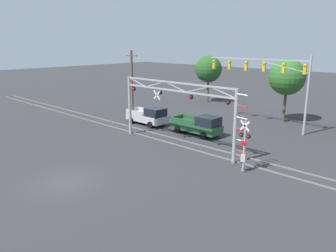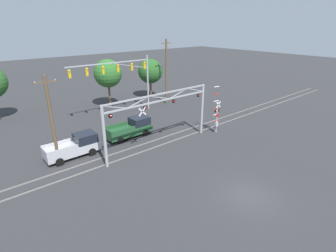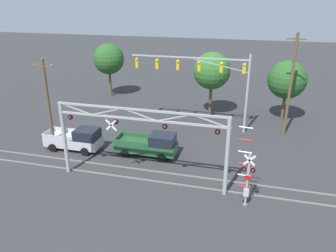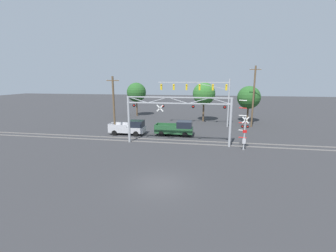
{
  "view_description": "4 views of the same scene",
  "coord_description": "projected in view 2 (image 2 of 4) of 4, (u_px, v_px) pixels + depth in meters",
  "views": [
    {
      "loc": [
        19.23,
        -10.22,
        9.26
      ],
      "look_at": [
        -0.39,
        10.52,
        1.93
      ],
      "focal_mm": 35.0,
      "sensor_mm": 36.0,
      "label": 1
    },
    {
      "loc": [
        -15.47,
        -8.88,
        12.34
      ],
      "look_at": [
        1.02,
        10.96,
        2.2
      ],
      "focal_mm": 28.0,
      "sensor_mm": 36.0,
      "label": 2
    },
    {
      "loc": [
        7.44,
        -9.36,
        13.3
      ],
      "look_at": [
        1.81,
        11.99,
        4.42
      ],
      "focal_mm": 35.0,
      "sensor_mm": 36.0,
      "label": 3
    },
    {
      "loc": [
        3.36,
        -15.78,
        7.94
      ],
      "look_at": [
        -1.09,
        10.31,
        2.44
      ],
      "focal_mm": 24.0,
      "sensor_mm": 36.0,
      "label": 4
    }
  ],
  "objects": [
    {
      "name": "rail_track_near",
      "position": [
        159.0,
        146.0,
        28.14
      ],
      "size": [
        80.0,
        0.08,
        0.1
      ],
      "primitive_type": "cube",
      "color": "gray",
      "rests_on": "ground_plane"
    },
    {
      "name": "rail_track_far",
      "position": [
        151.0,
        142.0,
        29.17
      ],
      "size": [
        80.0,
        0.08,
        0.1
      ],
      "primitive_type": "cube",
      "color": "gray",
      "rests_on": "ground_plane"
    },
    {
      "name": "crossing_signal_mast",
      "position": [
        217.0,
        117.0,
        31.05
      ],
      "size": [
        1.27,
        0.35,
        5.74
      ],
      "color": "#9EA0A5",
      "rests_on": "ground_plane"
    },
    {
      "name": "utility_pole_right",
      "position": [
        166.0,
        71.0,
        41.52
      ],
      "size": [
        1.8,
        0.28,
        10.13
      ],
      "color": "brown",
      "rests_on": "ground_plane"
    },
    {
      "name": "utility_pole_left",
      "position": [
        52.0,
        121.0,
        22.96
      ],
      "size": [
        1.8,
        0.28,
        8.39
      ],
      "color": "brown",
      "rests_on": "ground_plane"
    },
    {
      "name": "traffic_signal_span",
      "position": [
        126.0,
        73.0,
        36.38
      ],
      "size": [
        12.11,
        0.39,
        8.06
      ],
      "color": "#9EA0A5",
      "rests_on": "ground_plane"
    },
    {
      "name": "background_tree_far_right_verge",
      "position": [
        150.0,
        71.0,
        44.89
      ],
      "size": [
        4.19,
        4.19,
        6.77
      ],
      "color": "brown",
      "rests_on": "ground_plane"
    },
    {
      "name": "pickup_truck_lead",
      "position": [
        131.0,
        128.0,
        30.37
      ],
      "size": [
        5.42,
        2.23,
        2.11
      ],
      "color": "#23512D",
      "rests_on": "ground_plane"
    },
    {
      "name": "ground_plane",
      "position": [
        249.0,
        196.0,
        20.08
      ],
      "size": [
        200.0,
        200.0,
        0.0
      ],
      "primitive_type": "plane",
      "color": "#303033"
    },
    {
      "name": "crossing_gantry",
      "position": [
        160.0,
        112.0,
        26.52
      ],
      "size": [
        12.8,
        0.3,
        5.9
      ],
      "color": "#9EA0A5",
      "rests_on": "ground_plane"
    },
    {
      "name": "pickup_truck_following",
      "position": [
        75.0,
        146.0,
        25.87
      ],
      "size": [
        5.18,
        2.23,
        2.11
      ],
      "color": "#B7B7BC",
      "rests_on": "ground_plane"
    },
    {
      "name": "background_tree_far_left_verge",
      "position": [
        108.0,
        74.0,
        39.48
      ],
      "size": [
        4.23,
        4.23,
        7.41
      ],
      "color": "brown",
      "rests_on": "ground_plane"
    }
  ]
}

